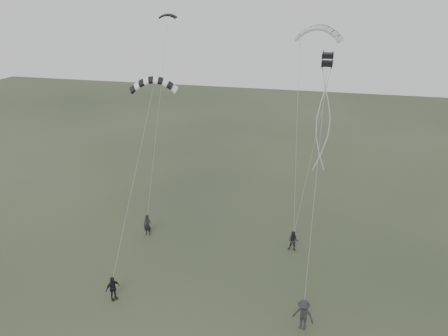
% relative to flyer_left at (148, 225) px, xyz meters
% --- Properties ---
extents(ground, '(140.00, 140.00, 0.00)m').
position_rel_flyer_left_xyz_m(ground, '(5.43, -6.46, -0.86)').
color(ground, '#2A3623').
rests_on(ground, ground).
extents(flyer_left, '(0.64, 0.44, 1.72)m').
position_rel_flyer_left_xyz_m(flyer_left, '(0.00, 0.00, 0.00)').
color(flyer_left, black).
rests_on(flyer_left, ground).
extents(flyer_right, '(0.79, 0.63, 1.56)m').
position_rel_flyer_left_xyz_m(flyer_right, '(11.48, 0.64, -0.08)').
color(flyer_right, '#232429').
rests_on(flyer_right, ground).
extents(flyer_center, '(0.83, 1.03, 1.64)m').
position_rel_flyer_left_xyz_m(flyer_center, '(1.27, -8.05, -0.04)').
color(flyer_center, black).
rests_on(flyer_center, ground).
extents(flyer_far, '(1.34, 0.95, 1.88)m').
position_rel_flyer_left_xyz_m(flyer_far, '(12.96, -7.63, 0.08)').
color(flyer_far, '#242428').
rests_on(flyer_far, ground).
extents(kite_dark_small, '(1.48, 0.71, 0.58)m').
position_rel_flyer_left_xyz_m(kite_dark_small, '(-0.04, 6.34, 15.61)').
color(kite_dark_small, black).
rests_on(kite_dark_small, flyer_left).
extents(kite_pale_large, '(3.55, 1.58, 1.60)m').
position_rel_flyer_left_xyz_m(kite_pale_large, '(11.93, 5.52, 14.84)').
color(kite_pale_large, '#AAADAF').
rests_on(kite_pale_large, flyer_right).
extents(kite_striped, '(3.39, 2.19, 1.42)m').
position_rel_flyer_left_xyz_m(kite_striped, '(1.42, -0.47, 11.63)').
color(kite_striped, black).
rests_on(kite_striped, flyer_center).
extents(kite_box, '(0.63, 0.68, 0.75)m').
position_rel_flyer_left_xyz_m(kite_box, '(12.96, -2.34, 13.57)').
color(kite_box, black).
rests_on(kite_box, flyer_far).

